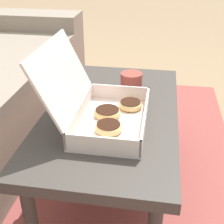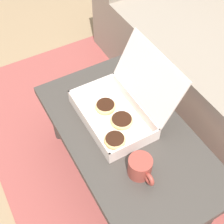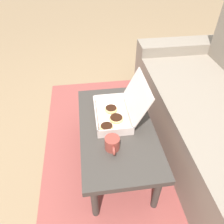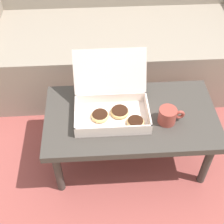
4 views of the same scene
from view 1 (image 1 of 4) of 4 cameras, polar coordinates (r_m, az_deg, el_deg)
ground_plane at (r=1.46m, az=-1.44°, el=-13.01°), size 12.00×12.00×0.00m
area_rug at (r=1.53m, az=-12.75°, el=-11.35°), size 2.31×1.83×0.01m
coffee_table at (r=1.25m, az=-0.07°, el=-1.40°), size 0.93×0.52×0.39m
pastry_box at (r=1.13m, az=-1.91°, el=0.80°), size 0.39×0.35×0.29m
coffee_mug at (r=1.37m, az=3.56°, el=5.47°), size 0.14×0.09×0.09m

